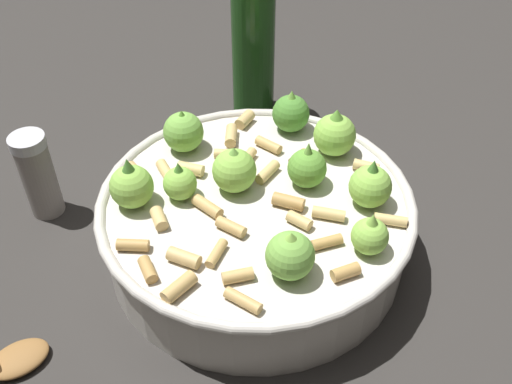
{
  "coord_description": "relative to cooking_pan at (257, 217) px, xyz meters",
  "views": [
    {
      "loc": [
        -0.31,
        -0.27,
        0.44
      ],
      "look_at": [
        0.0,
        0.0,
        0.08
      ],
      "focal_mm": 40.58,
      "sensor_mm": 36.0,
      "label": 1
    }
  ],
  "objects": [
    {
      "name": "ground_plane",
      "position": [
        -0.0,
        -0.0,
        -0.04
      ],
      "size": [
        2.4,
        2.4,
        0.0
      ],
      "primitive_type": "plane",
      "color": "#2D2B28"
    },
    {
      "name": "olive_oil_bottle",
      "position": [
        0.2,
        0.17,
        0.05
      ],
      "size": [
        0.06,
        0.06,
        0.23
      ],
      "color": "#1E4C19",
      "rests_on": "ground"
    },
    {
      "name": "cooking_pan",
      "position": [
        0.0,
        0.0,
        0.0
      ],
      "size": [
        0.31,
        0.31,
        0.12
      ],
      "color": "beige",
      "rests_on": "ground"
    },
    {
      "name": "pepper_shaker",
      "position": [
        -0.11,
        0.21,
        0.01
      ],
      "size": [
        0.04,
        0.04,
        0.1
      ],
      "color": "gray",
      "rests_on": "ground"
    }
  ]
}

